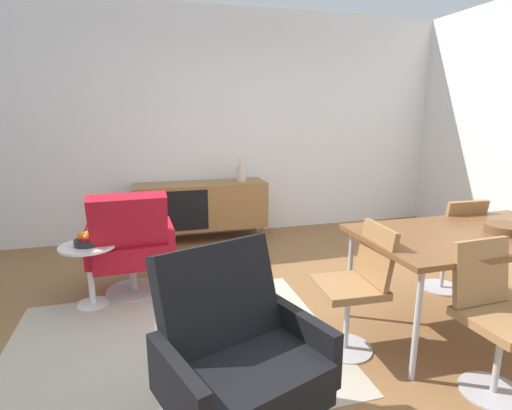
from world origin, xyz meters
name	(u,v)px	position (x,y,z in m)	size (l,w,h in m)	color
ground_plane	(272,333)	(0.00, 0.00, 0.00)	(8.32, 8.32, 0.00)	olive
wall_back	(209,125)	(0.00, 2.60, 1.40)	(6.80, 0.12, 2.80)	white
sideboard	(201,206)	(-0.17, 2.30, 0.44)	(1.60, 0.45, 0.72)	olive
vase_cobalt	(241,173)	(0.34, 2.30, 0.82)	(0.12, 0.12, 0.30)	beige
dining_table	(472,238)	(1.36, -0.32, 0.70)	(1.60, 0.90, 0.74)	brown
wooden_bowl_on_table	(505,229)	(1.57, -0.39, 0.77)	(0.26, 0.26, 0.06)	brown
dining_chair_near_window	(357,283)	(0.47, -0.33, 0.47)	(0.45, 0.42, 0.86)	#9E7042
dining_chair_front_left	(494,313)	(1.01, -0.88, 0.47)	(0.42, 0.44, 0.86)	#9E7042
dining_chair_back_right	(451,241)	(1.71, 0.24, 0.47)	(0.41, 0.44, 0.86)	#9E7042
lounge_chair_red	(131,243)	(-0.97, 0.93, 0.47)	(0.74, 0.68, 0.95)	red
armchair_black_shell	(237,353)	(-0.46, -0.86, 0.47)	(0.85, 0.82, 0.95)	black
side_table_round	(90,268)	(-1.29, 0.82, 0.32)	(0.44, 0.44, 0.52)	white
fruit_bowl	(87,240)	(-1.29, 0.82, 0.56)	(0.20, 0.20, 0.11)	#262628
area_rug	(173,344)	(-0.70, 0.04, 0.00)	(2.20, 1.70, 0.01)	#B7AD99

